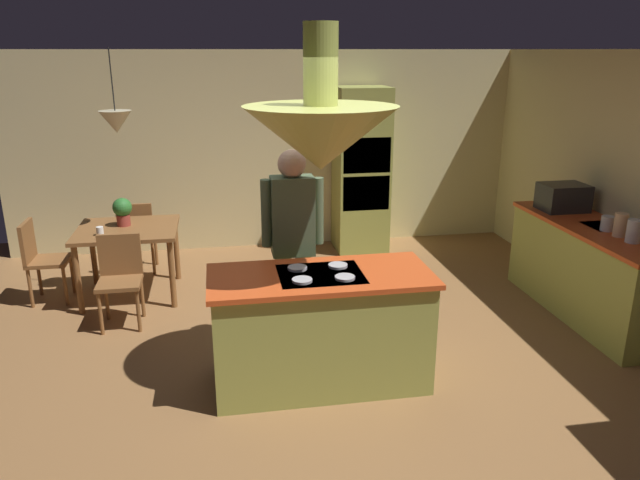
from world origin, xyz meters
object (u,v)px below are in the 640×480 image
at_px(oven_tower, 361,171).
at_px(dining_table, 128,237).
at_px(microwave_on_counter, 563,197).
at_px(chair_facing_island, 120,274).
at_px(potted_plant_on_table, 123,210).
at_px(canister_flour, 634,231).
at_px(kitchen_island, 321,329).
at_px(person_at_island, 293,237).
at_px(cup_on_table, 100,231).
at_px(canister_sugar, 621,225).
at_px(canister_tea, 608,223).
at_px(chair_at_corner, 40,256).
at_px(chair_by_back_wall, 137,232).

height_order(oven_tower, dining_table, oven_tower).
height_order(oven_tower, microwave_on_counter, oven_tower).
distance_m(chair_facing_island, potted_plant_on_table, 0.89).
height_order(potted_plant_on_table, canister_flour, canister_flour).
xyz_separation_m(kitchen_island, oven_tower, (1.10, 3.24, 0.59)).
bearing_deg(chair_facing_island, person_at_island, -25.83).
relative_size(cup_on_table, canister_flour, 0.43).
relative_size(canister_sugar, canister_tea, 1.54).
relative_size(chair_facing_island, canister_sugar, 4.03).
bearing_deg(chair_at_corner, oven_tower, -72.81).
bearing_deg(person_at_island, oven_tower, 64.68).
bearing_deg(kitchen_island, canister_sugar, 9.39).
relative_size(kitchen_island, person_at_island, 0.96).
xyz_separation_m(person_at_island, chair_by_back_wall, (-1.57, 2.13, -0.52)).
bearing_deg(cup_on_table, dining_table, 45.59).
bearing_deg(person_at_island, kitchen_island, -79.05).
bearing_deg(canister_flour, person_at_island, 173.04).
bearing_deg(chair_by_back_wall, canister_tea, 154.80).
bearing_deg(dining_table, oven_tower, 22.21).
bearing_deg(oven_tower, chair_by_back_wall, -170.73).
bearing_deg(potted_plant_on_table, chair_facing_island, -86.94).
xyz_separation_m(dining_table, canister_tea, (4.54, -1.45, 0.34)).
bearing_deg(chair_by_back_wall, oven_tower, -170.73).
relative_size(chair_facing_island, chair_at_corner, 1.00).
xyz_separation_m(canister_flour, canister_sugar, (0.00, 0.18, 0.00)).
xyz_separation_m(kitchen_island, canister_flour, (2.84, 0.29, 0.56)).
bearing_deg(potted_plant_on_table, canister_flour, -22.56).
bearing_deg(microwave_on_counter, person_at_island, -165.61).
height_order(canister_sugar, microwave_on_counter, microwave_on_counter).
distance_m(dining_table, cup_on_table, 0.36).
xyz_separation_m(chair_facing_island, canister_tea, (4.54, -0.76, 0.49)).
xyz_separation_m(chair_facing_island, canister_sugar, (4.54, -0.94, 0.53)).
height_order(canister_flour, microwave_on_counter, microwave_on_counter).
xyz_separation_m(cup_on_table, microwave_on_counter, (4.77, -0.45, 0.26)).
distance_m(chair_facing_island, canister_tea, 4.63).
relative_size(chair_at_corner, canister_tea, 6.19).
height_order(chair_facing_island, canister_flour, canister_flour).
distance_m(oven_tower, potted_plant_on_table, 3.03).
xyz_separation_m(canister_flour, canister_tea, (0.00, 0.36, -0.03)).
relative_size(kitchen_island, chair_by_back_wall, 1.96).
distance_m(chair_at_corner, canister_flour, 5.75).
bearing_deg(canister_sugar, chair_by_back_wall, 152.97).
xyz_separation_m(chair_by_back_wall, potted_plant_on_table, (-0.04, -0.59, 0.42)).
bearing_deg(kitchen_island, microwave_on_counter, 26.44).
height_order(chair_facing_island, chair_at_corner, same).
xyz_separation_m(kitchen_island, chair_at_corner, (-2.60, 2.10, 0.04)).
height_order(person_at_island, chair_at_corner, person_at_island).
distance_m(cup_on_table, microwave_on_counter, 4.80).
height_order(person_at_island, chair_by_back_wall, person_at_island).
xyz_separation_m(chair_by_back_wall, cup_on_table, (-0.23, -0.92, 0.30)).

